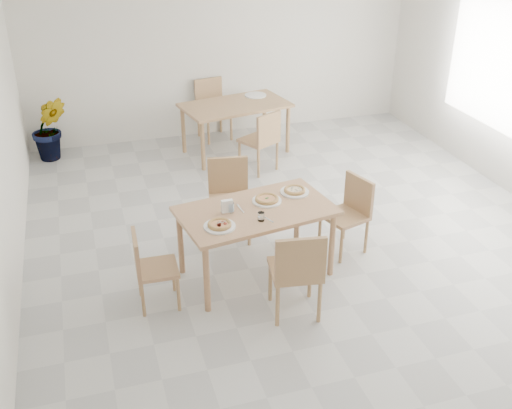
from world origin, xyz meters
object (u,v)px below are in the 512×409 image
object	(u,v)px
chair_back_n	(212,104)
plate_empty	(255,95)
chair_north	(229,193)
second_table	(235,109)
tumbler_a	(230,208)
pizza_mushroom	(295,190)
pizza_pepperoni	(220,224)
plate_mushroom	(295,192)
plate_pepperoni	(220,226)
chair_east	(350,209)
chair_west	(149,265)
main_table	(256,217)
plate_margherita	(267,201)
tumbler_b	(261,216)
chair_back_s	(263,137)
chair_south	(297,269)
pizza_margherita	(267,199)
potted_plant	(50,128)
napkin_holder	(227,207)

from	to	relation	value
chair_back_n	plate_empty	bearing A→B (deg)	-48.96
chair_north	plate_empty	distance (m)	2.79
plate_empty	second_table	bearing A→B (deg)	-144.93
tumbler_a	second_table	size ratio (longest dim) A/B	0.06
pizza_mushroom	pizza_pepperoni	bearing A→B (deg)	-153.34
plate_mushroom	plate_pepperoni	distance (m)	1.01
chair_east	tumbler_a	xyz separation A→B (m)	(-1.36, -0.15, 0.31)
plate_pepperoni	chair_west	bearing A→B (deg)	177.08
pizza_mushroom	tumbler_a	world-z (taller)	tumbler_a
main_table	plate_margherita	size ratio (longest dim) A/B	5.46
pizza_pepperoni	plate_empty	world-z (taller)	pizza_pepperoni
plate_pepperoni	tumbler_b	world-z (taller)	tumbler_b
chair_back_s	chair_south	bearing A→B (deg)	49.43
pizza_margherita	tumbler_a	world-z (taller)	tumbler_a
chair_south	plate_pepperoni	world-z (taller)	chair_south
second_table	chair_back_n	distance (m)	0.76
chair_south	pizza_pepperoni	world-z (taller)	chair_south
chair_north	plate_pepperoni	size ratio (longest dim) A/B	3.05
plate_pepperoni	pizza_pepperoni	world-z (taller)	pizza_pepperoni
main_table	plate_empty	distance (m)	3.56
plate_mushroom	chair_east	bearing A→B (deg)	-4.79
chair_south	tumbler_b	xyz separation A→B (m)	(-0.16, 0.55, 0.27)
chair_north	pizza_pepperoni	xyz separation A→B (m)	(-0.38, -1.09, 0.26)
chair_west	tumbler_a	size ratio (longest dim) A/B	8.00
plate_pepperoni	potted_plant	xyz separation A→B (m)	(-1.52, 3.92, -0.29)
chair_south	pizza_mushroom	distance (m)	1.08
pizza_margherita	pizza_mushroom	distance (m)	0.35
tumbler_b	chair_back_n	xyz separation A→B (m)	(0.50, 4.08, -0.26)
main_table	plate_mushroom	xyz separation A→B (m)	(0.48, 0.22, 0.09)
chair_west	plate_empty	distance (m)	4.21
plate_pepperoni	second_table	xyz separation A→B (m)	(1.08, 3.36, -0.09)
chair_back_n	potted_plant	world-z (taller)	potted_plant
chair_west	plate_margherita	bearing A→B (deg)	-73.56
plate_mushroom	chair_back_n	xyz separation A→B (m)	(-0.01, 3.64, -0.23)
pizza_pepperoni	pizza_mushroom	bearing A→B (deg)	26.66
tumbler_b	napkin_holder	distance (m)	0.36
second_table	pizza_mushroom	bearing A→B (deg)	-104.19
plate_margherita	tumbler_b	world-z (taller)	tumbler_b
second_table	chair_back_s	distance (m)	0.81
plate_empty	chair_north	bearing A→B (deg)	-113.20
main_table	chair_west	xyz separation A→B (m)	(-1.10, -0.20, -0.22)
pizza_mushroom	plate_empty	size ratio (longest dim) A/B	0.91
plate_mushroom	napkin_holder	bearing A→B (deg)	-164.95
napkin_holder	plate_mushroom	bearing A→B (deg)	14.60
chair_east	plate_mushroom	bearing A→B (deg)	-111.57
plate_margherita	pizza_margherita	size ratio (longest dim) A/B	1.15
plate_margherita	chair_back_s	size ratio (longest dim) A/B	0.34
chair_east	chair_south	bearing A→B (deg)	-62.32
plate_margherita	pizza_pepperoni	world-z (taller)	pizza_pepperoni
plate_pepperoni	tumbler_b	distance (m)	0.40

